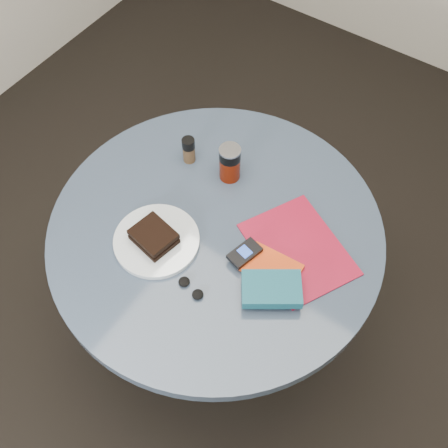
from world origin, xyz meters
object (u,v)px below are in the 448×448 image
Objects in this scene: soda_can at (230,163)px; mp3_player at (245,253)px; plate at (157,241)px; red_book at (271,268)px; table at (216,256)px; magazine at (298,249)px; sandwich at (154,236)px; novel at (272,289)px; headphones at (191,288)px; pepper_grinder at (189,150)px.

mp3_player is (0.20, -0.22, -0.04)m from soda_can.
soda_can reaches higher than plate.
soda_can is at bearing 139.82° from red_book.
table is at bearing 49.62° from plate.
plate is at bearing -121.56° from magazine.
sandwich is 0.83× the size of novel.
sandwich reaches higher than red_book.
soda_can reaches higher than table.
novel is (0.04, -0.07, 0.02)m from red_book.
soda_can reaches higher than headphones.
mp3_player is (0.24, 0.11, -0.01)m from sandwich.
plate is 0.80× the size of magazine.
headphones is at bearing -70.88° from soda_can.
sandwich is 1.42× the size of pepper_grinder.
sandwich reaches higher than novel.
soda_can is 0.80× the size of red_book.
table is 0.25m from plate.
soda_can is at bearing 83.37° from plate.
mp3_player is (0.13, -0.04, 0.19)m from table.
mp3_player reaches higher than red_book.
novel is 0.22m from headphones.
novel is (0.01, -0.17, 0.03)m from magazine.
soda_can reaches higher than novel.
headphones is (-0.07, -0.17, -0.02)m from mp3_player.
red_book is at bearing 49.84° from headphones.
red_book is at bearing -78.87° from magazine.
red_book is (0.43, -0.20, -0.04)m from pepper_grinder.
headphones is (0.14, -0.39, -0.05)m from soda_can.
pepper_grinder is 0.48m from red_book.
table is 10.90× the size of headphones.
plate is at bearing -96.63° from soda_can.
red_book reaches higher than table.
novel is 1.54× the size of mp3_player.
red_book is at bearing 18.66° from plate.
soda_can is 0.34m from magazine.
headphones is (-0.15, -0.18, -0.00)m from red_book.
sandwich is 0.26m from mp3_player.
magazine is 0.16m from mp3_player.
pepper_grinder reaches higher than table.
novel reaches higher than table.
plate is at bearing -130.38° from table.
sandwich is at bearing -156.44° from mp3_player.
magazine is at bearing 31.33° from sandwich.
sandwich is at bearing -71.48° from pepper_grinder.
red_book is at bearing -7.07° from table.
mp3_player is at bearing -108.00° from magazine.
red_book is (0.33, 0.12, -0.02)m from sandwich.
table is 0.31m from soda_can.
mp3_player reaches higher than magazine.
mp3_player is (0.24, 0.10, 0.02)m from plate.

